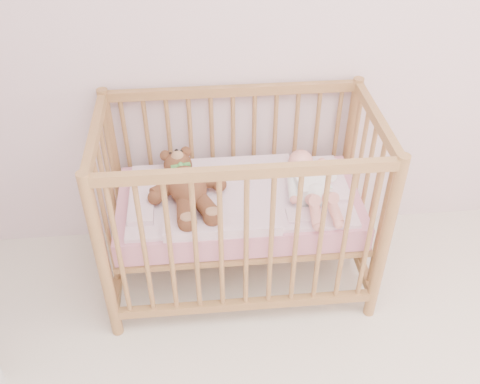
{
  "coord_description": "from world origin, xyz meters",
  "views": [
    {
      "loc": [
        -0.54,
        -0.49,
        2.24
      ],
      "look_at": [
        -0.35,
        1.55,
        0.62
      ],
      "focal_mm": 40.0,
      "sensor_mm": 36.0,
      "label": 1
    }
  ],
  "objects": [
    {
      "name": "wall_back",
      "position": [
        0.0,
        2.0,
        1.35
      ],
      "size": [
        4.0,
        0.02,
        2.7
      ],
      "primitive_type": "cube",
      "color": "silver",
      "rests_on": "floor"
    },
    {
      "name": "crib",
      "position": [
        -0.35,
        1.6,
        0.5
      ],
      "size": [
        1.36,
        0.76,
        1.0
      ],
      "primitive_type": null,
      "color": "#A68046",
      "rests_on": "floor"
    },
    {
      "name": "mattress",
      "position": [
        -0.35,
        1.6,
        0.49
      ],
      "size": [
        1.22,
        0.62,
        0.13
      ],
      "primitive_type": "cube",
      "color": "pink",
      "rests_on": "crib"
    },
    {
      "name": "baby",
      "position": [
        0.0,
        1.58,
        0.64
      ],
      "size": [
        0.34,
        0.61,
        0.14
      ],
      "primitive_type": null,
      "rotation": [
        0.0,
        0.0,
        0.1
      ],
      "color": "white",
      "rests_on": "blanket"
    },
    {
      "name": "teddy_bear",
      "position": [
        -0.61,
        1.58,
        0.65
      ],
      "size": [
        0.53,
        0.66,
        0.16
      ],
      "primitive_type": null,
      "rotation": [
        0.0,
        0.0,
        0.23
      ],
      "color": "brown",
      "rests_on": "blanket"
    },
    {
      "name": "blanket",
      "position": [
        -0.35,
        1.6,
        0.56
      ],
      "size": [
        1.1,
        0.58,
        0.06
      ],
      "primitive_type": null,
      "color": "#E8A0BC",
      "rests_on": "mattress"
    }
  ]
}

